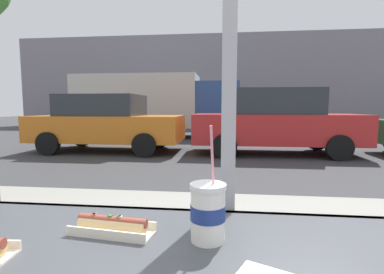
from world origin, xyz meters
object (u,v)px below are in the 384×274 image
(parked_car_orange, at_px, (107,122))
(hotdog_tray_near, at_px, (112,226))
(box_truck, at_px, (155,103))
(parked_car_red, at_px, (275,122))
(soda_cup_right, at_px, (208,211))

(parked_car_orange, bearing_deg, hotdog_tray_near, -67.09)
(box_truck, bearing_deg, parked_car_red, -44.25)
(box_truck, bearing_deg, soda_cup_right, -75.70)
(parked_car_orange, xyz_separation_m, parked_car_red, (4.86, 0.00, 0.05))
(soda_cup_right, relative_size, parked_car_red, 0.07)
(hotdog_tray_near, xyz_separation_m, parked_car_red, (1.71, 7.46, -0.06))
(soda_cup_right, xyz_separation_m, parked_car_red, (1.43, 7.47, -0.12))
(parked_car_orange, bearing_deg, parked_car_red, 0.00)
(hotdog_tray_near, relative_size, parked_car_red, 0.06)
(soda_cup_right, relative_size, parked_car_orange, 0.07)
(soda_cup_right, distance_m, parked_car_red, 7.61)
(parked_car_orange, bearing_deg, soda_cup_right, -65.36)
(soda_cup_right, distance_m, parked_car_orange, 8.22)
(parked_car_red, bearing_deg, soda_cup_right, -100.85)
(parked_car_orange, height_order, parked_car_red, parked_car_red)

